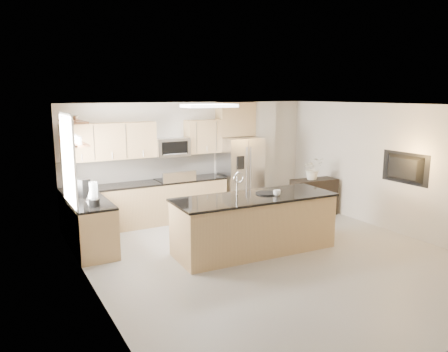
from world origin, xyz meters
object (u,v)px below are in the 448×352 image
cup (277,193)px  television (402,168)px  coffee_maker (83,189)px  flower_vase (313,163)px  refrigerator (240,175)px  blender (94,196)px  credenza (314,197)px  bowl (70,117)px  platter (266,193)px  island (254,223)px  range (175,199)px  microwave (172,147)px  kettle (91,194)px

cup → television: 2.72m
coffee_maker → flower_vase: bearing=-5.0°
refrigerator → blender: size_ratio=4.25×
credenza → bowl: bowl is taller
bowl → platter: bearing=-29.1°
island → refrigerator: bearing=66.8°
bowl → flower_vase: 5.32m
island → coffee_maker: island is taller
range → credenza: size_ratio=1.07×
microwave → cup: size_ratio=5.62×
coffee_maker → bowl: bearing=-164.0°
kettle → flower_vase: size_ratio=0.32×
refrigerator → bowl: (-3.91, -0.72, 1.50)m
island → kettle: island is taller
flower_vase → cup: bearing=-144.2°
cup → platter: size_ratio=0.35×
refrigerator → cup: 2.75m
refrigerator → kettle: refrigerator is taller
microwave → refrigerator: 1.82m
television → microwave: bearing=47.2°
microwave → blender: bearing=-142.0°
refrigerator → blender: bearing=-158.8°
island → coffee_maker: 3.19m
credenza → cup: cup is taller
range → cup: size_ratio=8.43×
island → kettle: 2.95m
range → credenza: bearing=-21.4°
kettle → flower_vase: (4.96, -0.12, 0.20)m
cup → kettle: (-2.87, 1.62, -0.03)m
microwave → bowl: (-2.25, -0.89, 0.76)m
platter → coffee_maker: coffee_maker is taller
blender → flower_vase: (5.01, 0.33, 0.13)m
credenza → flower_vase: bearing=176.9°
credenza → blender: size_ratio=2.53×
refrigerator → cup: refrigerator is taller
credenza → island: bearing=-147.3°
platter → blender: size_ratio=0.93×
range → platter: range is taller
flower_vase → range: bearing=158.4°
microwave → credenza: size_ratio=0.72×
range → platter: (0.77, -2.44, 0.55)m
cup → coffee_maker: bearing=146.6°
range → flower_vase: flower_vase is taller
credenza → television: bearing=-70.2°
range → flower_vase: size_ratio=1.49×
platter → flower_vase: (2.16, 1.28, 0.21)m
range → blender: (-2.07, -1.49, 0.63)m
blender → flower_vase: bearing=3.8°
refrigerator → bowl: size_ratio=4.51×
platter → flower_vase: bearing=30.7°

